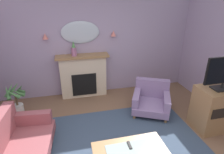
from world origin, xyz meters
TOP-DOWN VIEW (x-y plane):
  - wall_back at (0.00, 2.56)m, footprint 6.22×0.10m
  - patterned_rug at (0.00, 0.20)m, footprint 3.20×2.40m
  - fireplace at (-0.40, 2.34)m, footprint 1.36×0.36m
  - mantel_vase_left at (-0.60, 2.31)m, footprint 0.13×0.13m
  - wall_mirror at (-0.40, 2.48)m, footprint 0.96×0.06m
  - wall_sconce_left at (-1.25, 2.43)m, footprint 0.14×0.14m
  - wall_sconce_right at (0.45, 2.43)m, footprint 0.14×0.14m
  - coffee_table at (0.03, -0.35)m, footprint 1.10×0.60m
  - tv_remote at (0.04, -0.25)m, footprint 0.04×0.16m
  - floral_couch at (-1.72, 0.13)m, footprint 1.00×1.78m
  - armchair_near_fireplace at (1.08, 1.20)m, footprint 1.08×1.09m
  - tv_cabinet at (2.06, 0.32)m, footprint 0.80×0.57m
  - potted_plant_small_fern at (-2.01, 1.81)m, footprint 0.47×0.48m

SIDE VIEW (x-z plane):
  - patterned_rug at x=0.00m, z-range 0.00..0.01m
  - armchair_near_fireplace at x=1.08m, z-range -0.05..0.66m
  - floral_couch at x=-1.72m, z-range -0.06..0.70m
  - coffee_table at x=0.03m, z-range 0.16..0.61m
  - potted_plant_small_fern at x=-2.01m, z-range 0.03..0.76m
  - tv_cabinet at x=2.06m, z-range 0.00..0.90m
  - tv_remote at x=0.04m, z-range 0.44..0.46m
  - fireplace at x=-0.40m, z-range -0.01..1.15m
  - mantel_vase_left at x=-0.60m, z-range 1.14..1.51m
  - wall_back at x=0.00m, z-range 0.00..2.87m
  - wall_sconce_left at x=-1.25m, z-range 1.59..1.73m
  - wall_sconce_right at x=0.45m, z-range 1.59..1.73m
  - wall_mirror at x=-0.40m, z-range 1.43..1.99m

